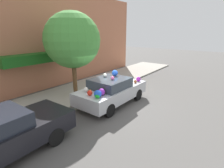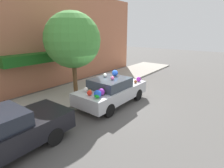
% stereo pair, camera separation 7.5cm
% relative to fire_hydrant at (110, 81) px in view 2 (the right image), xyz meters
% --- Properties ---
extents(ground_plane, '(60.00, 60.00, 0.00)m').
position_rel_fire_hydrant_xyz_m(ground_plane, '(-2.13, -1.68, -0.45)').
color(ground_plane, '#565451').
extents(sidewalk_curb, '(24.00, 3.20, 0.11)m').
position_rel_fire_hydrant_xyz_m(sidewalk_curb, '(-2.13, 1.02, -0.40)').
color(sidewalk_curb, '#9E998E').
rests_on(sidewalk_curb, ground).
extents(building_facade, '(18.00, 1.20, 6.36)m').
position_rel_fire_hydrant_xyz_m(building_facade, '(-2.21, 3.24, 2.67)').
color(building_facade, '#B26B4C').
rests_on(building_facade, ground).
extents(street_tree, '(3.04, 3.04, 4.64)m').
position_rel_fire_hydrant_xyz_m(street_tree, '(-2.55, 0.55, 2.77)').
color(street_tree, brown).
rests_on(street_tree, sidewalk_curb).
extents(fire_hydrant, '(0.20, 0.20, 0.70)m').
position_rel_fire_hydrant_xyz_m(fire_hydrant, '(0.00, 0.00, 0.00)').
color(fire_hydrant, '#B2B2B7').
rests_on(fire_hydrant, sidewalk_curb).
extents(art_car, '(4.10, 1.91, 1.73)m').
position_rel_fire_hydrant_xyz_m(art_car, '(-2.18, -1.82, 0.29)').
color(art_car, '#B7BABF').
rests_on(art_car, ground).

